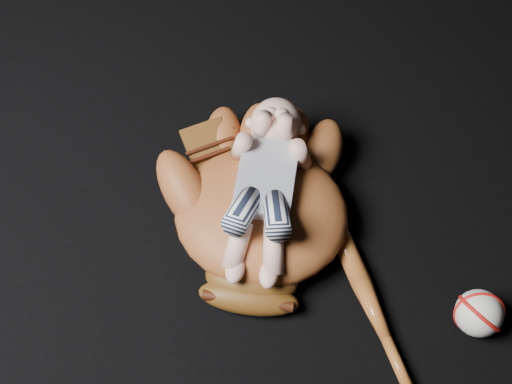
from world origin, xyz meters
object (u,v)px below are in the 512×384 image
newborn_baby (264,190)px  baseball (479,313)px  baseball_bat (367,295)px  baseball_glove (261,210)px

newborn_baby → baseball: 0.43m
baseball_bat → baseball: size_ratio=4.83×
newborn_baby → baseball_bat: 0.26m
newborn_baby → baseball_bat: size_ratio=0.90×
newborn_baby → baseball_bat: newborn_baby is taller
baseball_glove → baseball_bat: baseball_glove is taller
baseball_glove → newborn_baby: (0.00, 0.01, 0.05)m
baseball → baseball_bat: bearing=-174.3°
baseball_glove → newborn_baby: 0.06m
baseball_glove → baseball_bat: size_ratio=1.13×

